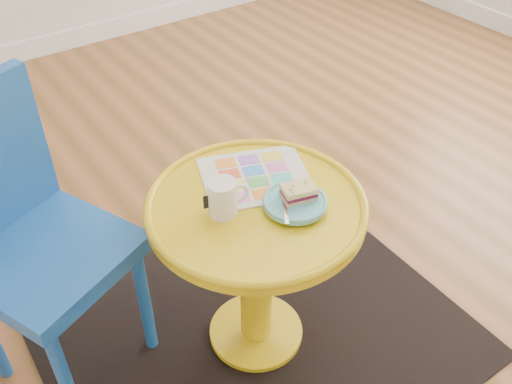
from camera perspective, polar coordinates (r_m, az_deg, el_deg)
floor at (r=2.58m, az=7.55°, el=1.15°), size 4.00×4.00×0.00m
room_walls at (r=2.91m, az=-21.20°, el=4.90°), size 4.00×4.00×4.00m
rug at (r=1.96m, az=0.00°, el=-13.94°), size 1.32×1.12×0.01m
side_table at (r=1.65m, az=0.00°, el=-5.42°), size 0.60×0.60×0.57m
chair at (r=1.66m, az=-22.13°, el=-3.67°), size 0.53×0.53×0.91m
newspaper at (r=1.63m, az=-0.02°, el=1.52°), size 0.37×0.35×0.01m
mug at (r=1.48m, az=-3.28°, el=-0.50°), size 0.11×0.08×0.10m
plate at (r=1.52m, az=3.93°, el=-1.08°), size 0.17×0.17×0.02m
cake_slice at (r=1.52m, az=4.30°, el=-0.00°), size 0.10×0.08×0.04m
fork at (r=1.50m, az=2.88°, el=-1.25°), size 0.09×0.13×0.00m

